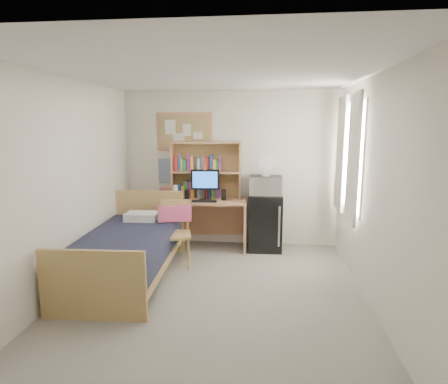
# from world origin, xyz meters

# --- Properties ---
(floor) EXTENTS (3.60, 4.20, 0.02)m
(floor) POSITION_xyz_m (0.00, 0.00, -0.01)
(floor) COLOR gray
(floor) RESTS_ON ground
(ceiling) EXTENTS (3.60, 4.20, 0.02)m
(ceiling) POSITION_xyz_m (0.00, 0.00, 2.60)
(ceiling) COLOR white
(ceiling) RESTS_ON wall_back
(wall_back) EXTENTS (3.60, 0.04, 2.60)m
(wall_back) POSITION_xyz_m (0.00, 2.10, 1.30)
(wall_back) COLOR silver
(wall_back) RESTS_ON floor
(wall_front) EXTENTS (3.60, 0.04, 2.60)m
(wall_front) POSITION_xyz_m (0.00, -2.10, 1.30)
(wall_front) COLOR silver
(wall_front) RESTS_ON floor
(wall_left) EXTENTS (0.04, 4.20, 2.60)m
(wall_left) POSITION_xyz_m (-1.80, 0.00, 1.30)
(wall_left) COLOR silver
(wall_left) RESTS_ON floor
(wall_right) EXTENTS (0.04, 4.20, 2.60)m
(wall_right) POSITION_xyz_m (1.80, 0.00, 1.30)
(wall_right) COLOR silver
(wall_right) RESTS_ON floor
(window_unit) EXTENTS (0.10, 1.40, 1.70)m
(window_unit) POSITION_xyz_m (1.75, 1.20, 1.60)
(window_unit) COLOR white
(window_unit) RESTS_ON wall_right
(curtain_left) EXTENTS (0.04, 0.55, 1.70)m
(curtain_left) POSITION_xyz_m (1.72, 0.80, 1.60)
(curtain_left) COLOR white
(curtain_left) RESTS_ON wall_right
(curtain_right) EXTENTS (0.04, 0.55, 1.70)m
(curtain_right) POSITION_xyz_m (1.72, 1.60, 1.60)
(curtain_right) COLOR white
(curtain_right) RESTS_ON wall_right
(bulletin_board) EXTENTS (0.94, 0.03, 0.64)m
(bulletin_board) POSITION_xyz_m (-0.78, 2.08, 1.92)
(bulletin_board) COLOR tan
(bulletin_board) RESTS_ON wall_back
(poster_wave) EXTENTS (0.30, 0.01, 0.42)m
(poster_wave) POSITION_xyz_m (-1.10, 2.09, 1.25)
(poster_wave) COLOR #244590
(poster_wave) RESTS_ON wall_back
(poster_japan) EXTENTS (0.28, 0.01, 0.36)m
(poster_japan) POSITION_xyz_m (-1.10, 2.09, 0.78)
(poster_japan) COLOR red
(poster_japan) RESTS_ON wall_back
(desk) EXTENTS (1.37, 0.74, 0.83)m
(desk) POSITION_xyz_m (-0.37, 1.75, 0.42)
(desk) COLOR tan
(desk) RESTS_ON floor
(desk_chair) EXTENTS (0.58, 0.58, 0.96)m
(desk_chair) POSITION_xyz_m (-0.69, 0.90, 0.48)
(desk_chair) COLOR tan
(desk_chair) RESTS_ON floor
(mini_fridge) EXTENTS (0.56, 0.56, 0.93)m
(mini_fridge) POSITION_xyz_m (0.60, 1.81, 0.47)
(mini_fridge) COLOR black
(mini_fridge) RESTS_ON floor
(bed) EXTENTS (1.19, 2.25, 0.61)m
(bed) POSITION_xyz_m (-1.23, 0.41, 0.30)
(bed) COLOR black
(bed) RESTS_ON floor
(hutch) EXTENTS (1.16, 0.36, 0.93)m
(hutch) POSITION_xyz_m (-0.38, 1.90, 1.30)
(hutch) COLOR tan
(hutch) RESTS_ON desk
(monitor) EXTENTS (0.46, 0.06, 0.49)m
(monitor) POSITION_xyz_m (-0.37, 1.69, 1.08)
(monitor) COLOR black
(monitor) RESTS_ON desk
(keyboard) EXTENTS (0.40, 0.15, 0.02)m
(keyboard) POSITION_xyz_m (-0.36, 1.55, 0.84)
(keyboard) COLOR black
(keyboard) RESTS_ON desk
(speaker_left) EXTENTS (0.07, 0.07, 0.16)m
(speaker_left) POSITION_xyz_m (-0.67, 1.67, 0.92)
(speaker_left) COLOR black
(speaker_left) RESTS_ON desk
(speaker_right) EXTENTS (0.08, 0.08, 0.18)m
(speaker_right) POSITION_xyz_m (-0.07, 1.70, 0.92)
(speaker_right) COLOR black
(speaker_right) RESTS_ON desk
(water_bottle) EXTENTS (0.08, 0.08, 0.24)m
(water_bottle) POSITION_xyz_m (-0.84, 1.62, 0.96)
(water_bottle) COLOR white
(water_bottle) RESTS_ON desk
(hoodie) EXTENTS (0.51, 0.26, 0.23)m
(hoodie) POSITION_xyz_m (-0.73, 1.09, 0.74)
(hoodie) COLOR #F05B8B
(hoodie) RESTS_ON desk_chair
(microwave) EXTENTS (0.52, 0.40, 0.29)m
(microwave) POSITION_xyz_m (0.60, 1.79, 1.08)
(microwave) COLOR silver
(microwave) RESTS_ON mini_fridge
(desk_fan) EXTENTS (0.26, 0.26, 0.32)m
(desk_fan) POSITION_xyz_m (0.60, 1.79, 1.38)
(desk_fan) COLOR white
(desk_fan) RESTS_ON microwave
(pillow) EXTENTS (0.49, 0.35, 0.11)m
(pillow) POSITION_xyz_m (-1.26, 1.16, 0.66)
(pillow) COLOR white
(pillow) RESTS_ON bed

